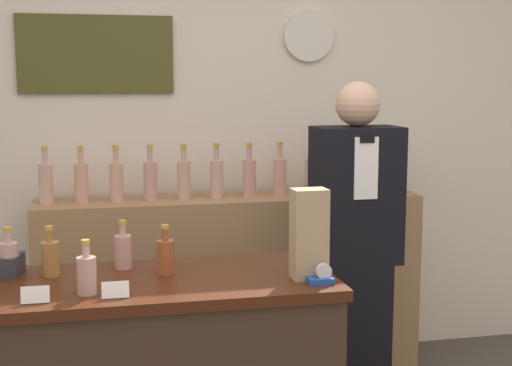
% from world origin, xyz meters
% --- Properties ---
extents(back_wall, '(5.20, 0.09, 2.70)m').
position_xyz_m(back_wall, '(-0.00, 2.00, 1.36)').
color(back_wall, beige).
rests_on(back_wall, ground_plane).
extents(back_shelf, '(2.08, 0.36, 1.00)m').
position_xyz_m(back_shelf, '(0.12, 1.76, 0.50)').
color(back_shelf, '#9E754C').
rests_on(back_shelf, ground_plane).
extents(shopkeeper, '(0.41, 0.26, 1.62)m').
position_xyz_m(shopkeeper, '(0.63, 1.20, 0.81)').
color(shopkeeper, black).
rests_on(shopkeeper, ground_plane).
extents(potted_plant, '(0.28, 0.28, 0.34)m').
position_xyz_m(potted_plant, '(0.97, 1.78, 1.18)').
color(potted_plant, '#4C3D2D').
rests_on(potted_plant, back_shelf).
extents(paper_bag, '(0.13, 0.09, 0.33)m').
position_xyz_m(paper_bag, '(0.17, 0.43, 1.08)').
color(paper_bag, tan).
rests_on(paper_bag, display_counter).
extents(tape_dispenser, '(0.09, 0.06, 0.07)m').
position_xyz_m(tape_dispenser, '(0.19, 0.35, 0.94)').
color(tape_dispenser, '#1E4799').
rests_on(tape_dispenser, display_counter).
extents(price_card_left, '(0.09, 0.02, 0.06)m').
position_xyz_m(price_card_left, '(-0.78, 0.34, 0.94)').
color(price_card_left, white).
rests_on(price_card_left, display_counter).
extents(price_card_right, '(0.09, 0.02, 0.06)m').
position_xyz_m(price_card_right, '(-0.53, 0.34, 0.94)').
color(price_card_right, white).
rests_on(price_card_right, display_counter).
extents(gift_box, '(0.15, 0.16, 0.08)m').
position_xyz_m(gift_box, '(-0.93, 0.70, 0.95)').
color(gift_box, '#2D2D33').
rests_on(gift_box, display_counter).
extents(counter_bottle_0, '(0.07, 0.07, 0.19)m').
position_xyz_m(counter_bottle_0, '(-0.90, 0.68, 0.98)').
color(counter_bottle_0, tan).
rests_on(counter_bottle_0, display_counter).
extents(counter_bottle_1, '(0.07, 0.07, 0.19)m').
position_xyz_m(counter_bottle_1, '(-0.75, 0.66, 0.98)').
color(counter_bottle_1, '#9B6933').
rests_on(counter_bottle_1, display_counter).
extents(counter_bottle_2, '(0.07, 0.07, 0.19)m').
position_xyz_m(counter_bottle_2, '(-0.62, 0.40, 0.98)').
color(counter_bottle_2, tan).
rests_on(counter_bottle_2, display_counter).
extents(counter_bottle_3, '(0.07, 0.07, 0.19)m').
position_xyz_m(counter_bottle_3, '(-0.49, 0.71, 0.98)').
color(counter_bottle_3, tan).
rests_on(counter_bottle_3, display_counter).
extents(counter_bottle_4, '(0.07, 0.07, 0.19)m').
position_xyz_m(counter_bottle_4, '(-0.34, 0.59, 0.98)').
color(counter_bottle_4, brown).
rests_on(counter_bottle_4, display_counter).
extents(shelf_bottle_0, '(0.07, 0.07, 0.30)m').
position_xyz_m(shelf_bottle_0, '(-0.84, 1.76, 1.11)').
color(shelf_bottle_0, tan).
rests_on(shelf_bottle_0, back_shelf).
extents(shelf_bottle_1, '(0.07, 0.07, 0.30)m').
position_xyz_m(shelf_bottle_1, '(-0.66, 1.76, 1.11)').
color(shelf_bottle_1, tan).
rests_on(shelf_bottle_1, back_shelf).
extents(shelf_bottle_2, '(0.07, 0.07, 0.30)m').
position_xyz_m(shelf_bottle_2, '(-0.49, 1.75, 1.11)').
color(shelf_bottle_2, tan).
rests_on(shelf_bottle_2, back_shelf).
extents(shelf_bottle_3, '(0.07, 0.07, 0.30)m').
position_xyz_m(shelf_bottle_3, '(-0.31, 1.76, 1.11)').
color(shelf_bottle_3, tan).
rests_on(shelf_bottle_3, back_shelf).
extents(shelf_bottle_4, '(0.07, 0.07, 0.30)m').
position_xyz_m(shelf_bottle_4, '(-0.13, 1.76, 1.11)').
color(shelf_bottle_4, tan).
rests_on(shelf_bottle_4, back_shelf).
extents(shelf_bottle_5, '(0.07, 0.07, 0.30)m').
position_xyz_m(shelf_bottle_5, '(0.05, 1.76, 1.11)').
color(shelf_bottle_5, tan).
rests_on(shelf_bottle_5, back_shelf).
extents(shelf_bottle_6, '(0.07, 0.07, 0.30)m').
position_xyz_m(shelf_bottle_6, '(0.22, 1.75, 1.11)').
color(shelf_bottle_6, tan).
rests_on(shelf_bottle_6, back_shelf).
extents(shelf_bottle_7, '(0.07, 0.07, 0.30)m').
position_xyz_m(shelf_bottle_7, '(0.40, 1.77, 1.11)').
color(shelf_bottle_7, tan).
rests_on(shelf_bottle_7, back_shelf).
extents(shelf_bottle_8, '(0.07, 0.07, 0.30)m').
position_xyz_m(shelf_bottle_8, '(0.58, 1.76, 1.11)').
color(shelf_bottle_8, tan).
rests_on(shelf_bottle_8, back_shelf).
extents(shelf_bottle_9, '(0.07, 0.07, 0.30)m').
position_xyz_m(shelf_bottle_9, '(0.75, 1.77, 1.11)').
color(shelf_bottle_9, tan).
rests_on(shelf_bottle_9, back_shelf).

